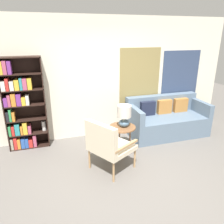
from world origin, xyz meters
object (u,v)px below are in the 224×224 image
Objects in this scene: armchair at (107,143)px; couch at (166,120)px; table_lamp at (124,114)px; bookshelf at (21,107)px; side_table at (122,129)px.

armchair is 2.12m from couch.
table_lamp is at bearing -157.47° from couch.
table_lamp is (-1.29, -0.54, 0.48)m from couch.
bookshelf is 2.12m from side_table.
table_lamp is (0.51, 0.56, 0.28)m from armchair.
couch is at bearing 22.53° from table_lamp.
side_table is at bearing 49.55° from armchair.
bookshelf is at bearing 175.15° from couch.
armchair is at bearing -132.28° from table_lamp.
couch is at bearing 31.32° from armchair.
bookshelf is 2.11m from table_lamp.
side_table is 0.32m from table_lamp.
side_table is (0.47, 0.55, -0.04)m from armchair.
side_table is at bearing -23.18° from bookshelf.
couch reaches higher than side_table.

